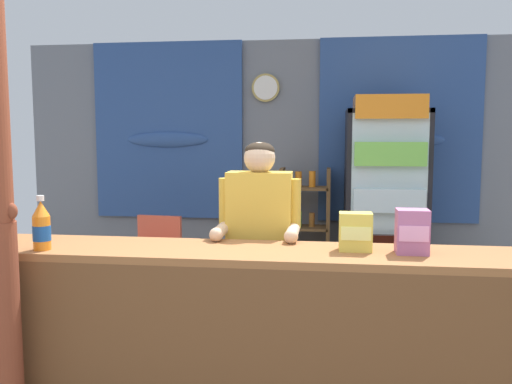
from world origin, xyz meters
TOP-DOWN VIEW (x-y plane):
  - ground_plane at (0.00, 1.22)m, footprint 7.94×7.94m
  - back_wall_curtained at (-0.00, 3.10)m, footprint 5.28×0.22m
  - stall_counter at (0.12, 0.34)m, footprint 4.16×0.51m
  - drink_fridge at (0.96, 2.56)m, footprint 0.71×0.66m
  - bottle_shelf_rack at (0.24, 2.82)m, footprint 0.48×0.28m
  - plastic_lawn_chair at (-1.08, 2.26)m, footprint 0.48×0.48m
  - shopkeeper at (0.04, 0.90)m, footprint 0.50×0.42m
  - soda_bottle_orange_soda at (-1.04, 0.30)m, footprint 0.09×0.09m
  - snack_box_wafer at (0.88, 0.46)m, footprint 0.16×0.13m
  - snack_box_instant_noodle at (0.59, 0.50)m, footprint 0.17×0.11m

SIDE VIEW (x-z plane):
  - ground_plane at x=0.00m, z-range 0.00..0.00m
  - plastic_lawn_chair at x=-1.08m, z-range 0.06..0.92m
  - stall_counter at x=0.12m, z-range 0.11..1.11m
  - bottle_shelf_rack at x=0.24m, z-range 0.03..1.31m
  - shopkeeper at x=0.04m, z-range 0.20..1.75m
  - drink_fridge at x=0.96m, z-range 0.09..2.02m
  - snack_box_instant_noodle at x=0.59m, z-range 0.99..1.19m
  - snack_box_wafer at x=0.88m, z-range 0.99..1.22m
  - soda_bottle_orange_soda at x=-1.04m, z-range 0.97..1.26m
  - back_wall_curtained at x=0.00m, z-range 0.05..2.57m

